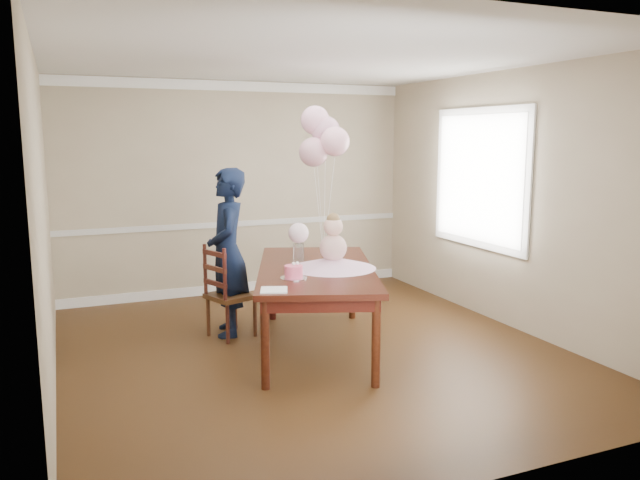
{
  "coord_description": "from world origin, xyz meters",
  "views": [
    {
      "loc": [
        -2.13,
        -5.25,
        2.01
      ],
      "look_at": [
        0.11,
        0.08,
        1.05
      ],
      "focal_mm": 35.0,
      "sensor_mm": 36.0,
      "label": 1
    }
  ],
  "objects_px": {
    "dining_table_top": "(316,270)",
    "birthday_cake": "(294,272)",
    "dining_chair_seat": "(231,296)",
    "woman": "(228,252)"
  },
  "relations": [
    {
      "from": "dining_table_top",
      "to": "birthday_cake",
      "type": "xyz_separation_m",
      "value": [
        -0.36,
        -0.37,
        0.09
      ]
    },
    {
      "from": "dining_table_top",
      "to": "birthday_cake",
      "type": "bearing_deg",
      "value": -113.96
    },
    {
      "from": "dining_table_top",
      "to": "dining_chair_seat",
      "type": "bearing_deg",
      "value": 155.14
    },
    {
      "from": "dining_table_top",
      "to": "dining_chair_seat",
      "type": "relative_size",
      "value": 5.15
    },
    {
      "from": "birthday_cake",
      "to": "woman",
      "type": "bearing_deg",
      "value": 104.45
    },
    {
      "from": "dining_table_top",
      "to": "woman",
      "type": "xyz_separation_m",
      "value": [
        -0.66,
        0.76,
        0.08
      ]
    },
    {
      "from": "birthday_cake",
      "to": "woman",
      "type": "height_order",
      "value": "woman"
    },
    {
      "from": "birthday_cake",
      "to": "dining_table_top",
      "type": "bearing_deg",
      "value": 45.88
    },
    {
      "from": "birthday_cake",
      "to": "dining_chair_seat",
      "type": "bearing_deg",
      "value": 105.85
    },
    {
      "from": "birthday_cake",
      "to": "dining_chair_seat",
      "type": "xyz_separation_m",
      "value": [
        -0.29,
        1.03,
        -0.44
      ]
    }
  ]
}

